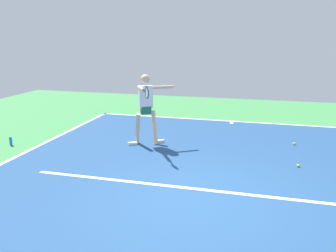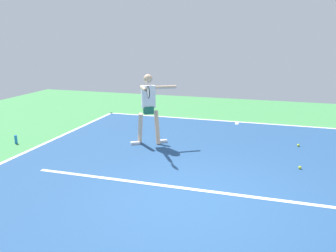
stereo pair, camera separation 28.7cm
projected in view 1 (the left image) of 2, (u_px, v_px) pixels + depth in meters
name	position (u px, v px, depth m)	size (l,w,h in m)	color
ground_plane	(201.00, 202.00, 5.99)	(20.69, 20.69, 0.00)	#428E4C
court_surface	(201.00, 201.00, 5.99)	(9.19, 12.07, 0.00)	navy
court_line_baseline_near	(232.00, 121.00, 11.59)	(9.19, 0.10, 0.01)	white
court_line_service	(206.00, 190.00, 6.43)	(6.89, 0.10, 0.01)	white
court_line_centre_mark	(232.00, 123.00, 11.40)	(0.10, 0.30, 0.01)	white
tennis_player	(146.00, 104.00, 8.91)	(1.08, 1.41, 1.82)	beige
tennis_ball_near_player	(294.00, 144.00, 9.08)	(0.07, 0.07, 0.07)	#CCE033
tennis_ball_by_baseline	(298.00, 166.00, 7.55)	(0.07, 0.07, 0.07)	#CCE033
water_bottle	(11.00, 141.00, 9.02)	(0.07, 0.07, 0.22)	blue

